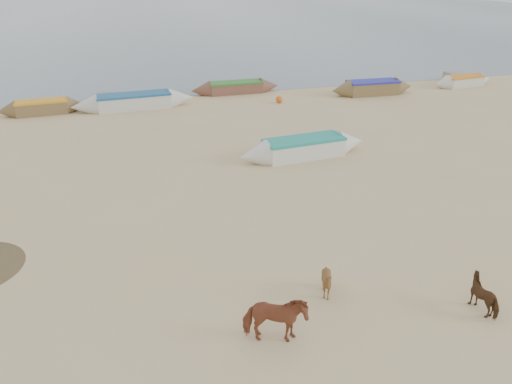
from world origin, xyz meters
TOP-DOWN VIEW (x-y plane):
  - ground at (0.00, 0.00)m, footprint 140.00×140.00m
  - sea at (0.00, 82.00)m, footprint 160.00×160.00m
  - cow_adult at (-1.26, -2.19)m, footprint 1.66×1.11m
  - calf_front at (0.61, -0.88)m, footprint 1.07×1.03m
  - calf_right at (4.35, -2.48)m, footprint 1.14×1.18m
  - near_canoe at (3.72, 9.22)m, footprint 6.40×1.95m
  - waterline_canoes at (-4.03, 20.30)m, footprint 53.49×4.19m
  - beach_clutter at (3.53, 19.96)m, footprint 42.76×5.24m

SIDE VIEW (x-z plane):
  - ground at x=0.00m, z-range 0.00..0.00m
  - sea at x=0.00m, z-range 0.01..0.01m
  - beach_clutter at x=3.53m, z-range -0.02..0.62m
  - waterline_canoes at x=-4.03m, z-range -0.04..0.89m
  - near_canoe at x=3.72m, z-range 0.00..0.90m
  - calf_front at x=0.61m, z-range 0.00..0.91m
  - calf_right at x=4.35m, z-range 0.00..0.91m
  - cow_adult at x=-1.26m, z-range 0.00..1.29m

